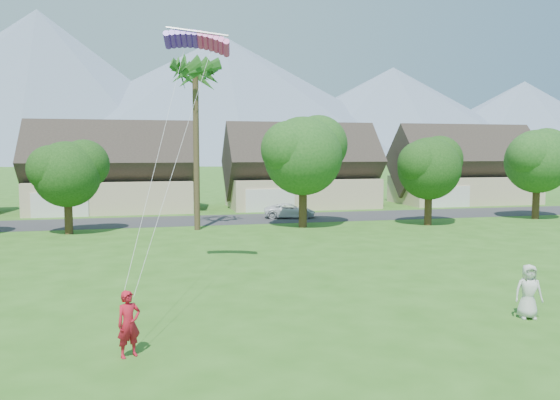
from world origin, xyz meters
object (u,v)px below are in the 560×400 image
object	(u,v)px
kite_flyer	(129,324)
watcher	(529,291)
parafoil_kite	(198,40)
parked_car	(290,211)

from	to	relation	value
kite_flyer	watcher	xyz separation A→B (m)	(13.43, 0.54, 0.00)
watcher	parafoil_kite	xyz separation A→B (m)	(-10.58, 9.13, 9.89)
watcher	parked_car	distance (m)	29.89
kite_flyer	parked_car	size ratio (longest dim) A/B	0.42
parked_car	watcher	bearing A→B (deg)	-166.97
parafoil_kite	parked_car	bearing A→B (deg)	76.98
kite_flyer	watcher	distance (m)	13.44
parked_car	parafoil_kite	bearing A→B (deg)	166.33
kite_flyer	parafoil_kite	bearing A→B (deg)	47.10
watcher	kite_flyer	bearing A→B (deg)	-160.20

